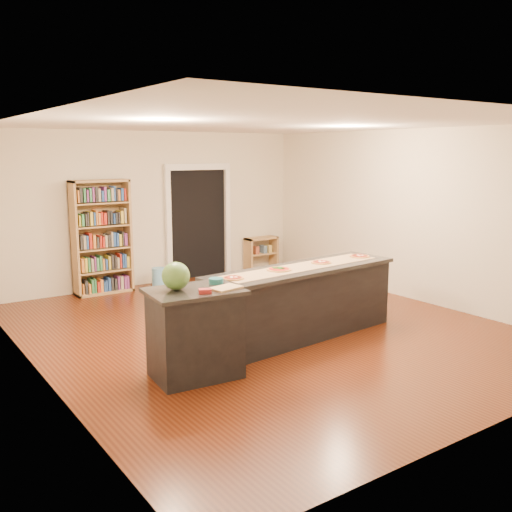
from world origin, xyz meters
TOP-DOWN VIEW (x-y plane):
  - room at (0.00, 0.00)m, footprint 6.00×7.00m
  - doorway at (0.90, 3.46)m, footprint 1.40×0.09m
  - kitchen_island at (0.22, -0.55)m, footprint 2.85×0.77m
  - side_counter at (-1.61, -0.97)m, footprint 0.99×0.72m
  - bookshelf at (-1.10, 3.28)m, footprint 0.98×0.35m
  - low_shelf at (2.28, 3.30)m, footprint 0.69×0.30m
  - waste_bin at (-0.13, 3.11)m, footprint 0.25×0.25m
  - kraft_paper at (0.22, -0.53)m, footprint 2.51×0.67m
  - watermelon at (-1.78, -0.87)m, footprint 0.30×0.30m
  - cutting_board at (-1.32, -1.14)m, footprint 0.36×0.28m
  - package_red at (-1.60, -1.18)m, footprint 0.16×0.14m
  - package_teal at (-1.28, -0.87)m, footprint 0.16×0.16m
  - pizza_a at (-0.91, -0.63)m, footprint 0.28×0.28m
  - pizza_b at (-0.16, -0.54)m, footprint 0.31×0.31m
  - pizza_c at (0.60, -0.49)m, footprint 0.29×0.29m
  - pizza_d at (1.36, -0.45)m, footprint 0.29×0.29m

SIDE VIEW (x-z plane):
  - waste_bin at x=-0.13m, z-range 0.00..0.36m
  - low_shelf at x=2.28m, z-range 0.00..0.69m
  - kitchen_island at x=0.22m, z-range 0.00..0.94m
  - side_counter at x=-1.61m, z-range 0.00..0.98m
  - kraft_paper at x=0.22m, z-range 0.94..0.95m
  - pizza_a at x=-0.91m, z-range 0.95..0.96m
  - pizza_b at x=-0.16m, z-range 0.95..0.96m
  - pizza_c at x=0.60m, z-range 0.95..0.96m
  - pizza_d at x=1.36m, z-range 0.95..0.96m
  - bookshelf at x=-1.10m, z-range 0.00..1.96m
  - cutting_board at x=-1.32m, z-range 0.98..1.00m
  - package_red at x=-1.60m, z-range 0.98..1.03m
  - package_teal at x=-1.28m, z-range 0.98..1.04m
  - watermelon at x=-1.78m, z-range 0.98..1.28m
  - doorway at x=0.90m, z-range 0.10..2.31m
  - room at x=0.00m, z-range 0.00..2.80m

